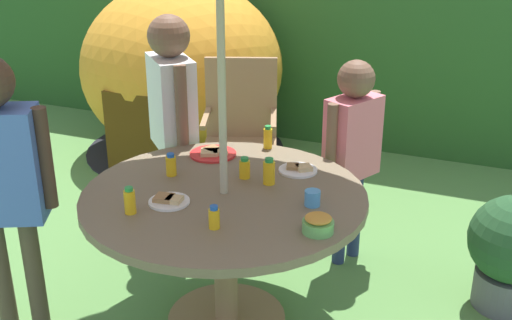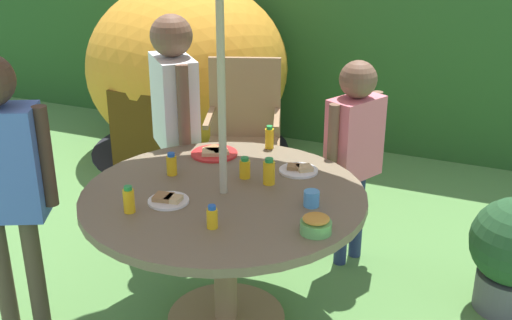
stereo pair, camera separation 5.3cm
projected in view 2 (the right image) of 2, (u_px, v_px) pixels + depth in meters
hedge_backdrop at (377, 39)px, 5.48m from camera, size 9.00×0.70×1.78m
garden_table at (224, 218)px, 3.05m from camera, size 1.35×1.35×0.73m
wooden_chair at (244, 127)px, 4.33m from camera, size 0.61×0.57×1.03m
dome_tent at (188, 69)px, 5.26m from camera, size 1.71×1.71×1.43m
child_in_pink_shirt at (355, 138)px, 3.54m from camera, size 0.29×0.38×1.21m
child_in_white_shirt at (175, 103)px, 3.71m from camera, size 0.40×0.41×1.42m
child_in_blue_shirt at (1, 163)px, 2.89m from camera, size 0.43×0.34×1.40m
snack_bowl at (316, 224)px, 2.63m from camera, size 0.13×0.13×0.08m
plate_center_front at (299, 170)px, 3.22m from camera, size 0.20×0.20×0.03m
plate_far_left at (168, 200)px, 2.90m from camera, size 0.19×0.19×0.03m
plate_front_edge at (214, 153)px, 3.44m from camera, size 0.25×0.25×0.03m
juice_bottle_near_left at (245, 168)px, 3.14m from camera, size 0.05×0.05×0.11m
juice_bottle_near_right at (269, 172)px, 3.07m from camera, size 0.06×0.06×0.13m
juice_bottle_far_right at (269, 138)px, 3.51m from camera, size 0.05×0.05×0.13m
juice_bottle_center_back at (129, 200)px, 2.79m from camera, size 0.05×0.05×0.12m
juice_bottle_mid_left at (172, 165)px, 3.17m from camera, size 0.05×0.05×0.12m
juice_bottle_mid_right at (212, 217)px, 2.66m from camera, size 0.05×0.05×0.10m
cup_near at (311, 198)px, 2.86m from camera, size 0.07×0.07×0.07m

